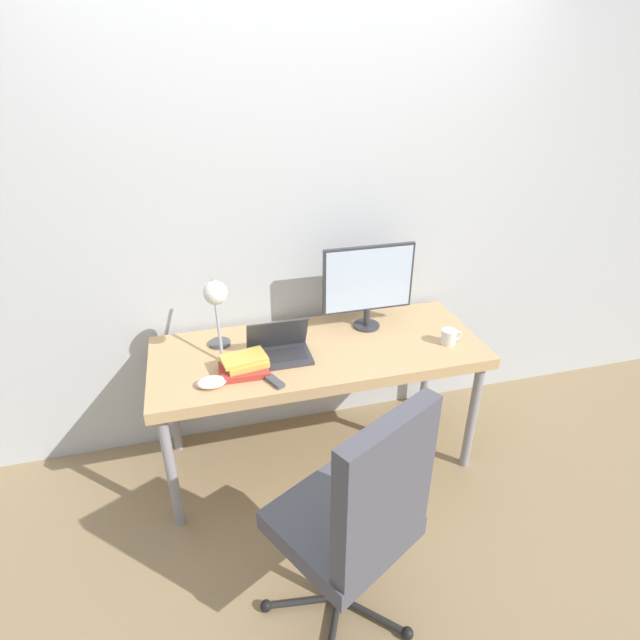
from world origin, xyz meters
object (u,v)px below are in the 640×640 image
object	(u,v)px
desk_lamp	(216,301)
mug	(449,337)
monitor	(368,282)
laptop	(279,349)
book_stack	(245,365)
office_chair	(359,514)
game_controller	(212,382)

from	to	relation	value
desk_lamp	mug	world-z (taller)	desk_lamp
monitor	mug	world-z (taller)	monitor
laptop	book_stack	size ratio (longest dim) A/B	1.27
laptop	monitor	distance (m)	0.60
office_chair	mug	xyz separation A→B (m)	(0.77, 0.82, 0.17)
mug	desk_lamp	bearing A→B (deg)	172.51
desk_lamp	game_controller	world-z (taller)	desk_lamp
desk_lamp	mug	bearing A→B (deg)	-7.49
monitor	book_stack	size ratio (longest dim) A/B	2.07
mug	game_controller	world-z (taller)	mug
monitor	game_controller	size ratio (longest dim) A/B	3.71
mug	game_controller	bearing A→B (deg)	-176.90
book_stack	game_controller	bearing A→B (deg)	-153.66
monitor	mug	bearing A→B (deg)	-39.05
office_chair	game_controller	distance (m)	0.90
laptop	monitor	size ratio (longest dim) A/B	0.61
monitor	game_controller	xyz separation A→B (m)	(-0.87, -0.35, -0.25)
office_chair	mug	bearing A→B (deg)	46.84
monitor	game_controller	bearing A→B (deg)	-157.95
book_stack	mug	size ratio (longest dim) A/B	2.09
desk_lamp	game_controller	size ratio (longest dim) A/B	3.20
laptop	game_controller	size ratio (longest dim) A/B	2.28
monitor	book_stack	distance (m)	0.80
laptop	game_controller	bearing A→B (deg)	-154.44
mug	laptop	bearing A→B (deg)	173.60
game_controller	mug	bearing A→B (deg)	3.10
monitor	desk_lamp	xyz separation A→B (m)	(-0.81, -0.13, 0.05)
laptop	mug	world-z (taller)	laptop
monitor	game_controller	world-z (taller)	monitor
laptop	monitor	bearing A→B (deg)	19.65
laptop	office_chair	bearing A→B (deg)	-83.00
monitor	office_chair	size ratio (longest dim) A/B	0.45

